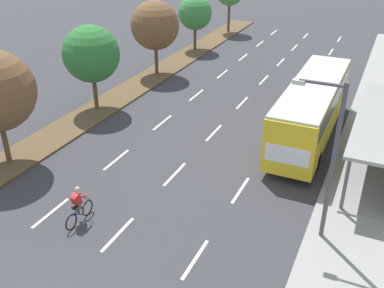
{
  "coord_description": "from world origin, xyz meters",
  "views": [
    {
      "loc": [
        8.78,
        -5.65,
        11.72
      ],
      "look_at": [
        0.38,
        12.53,
        1.2
      ],
      "focal_mm": 41.32,
      "sensor_mm": 36.0,
      "label": 1
    }
  ],
  "objects_px": {
    "cyclist": "(78,207)",
    "median_tree_fifth": "(195,13)",
    "median_tree_fourth": "(155,25)",
    "bus": "(312,105)",
    "streetlight": "(330,153)",
    "median_tree_third": "(91,54)"
  },
  "relations": [
    {
      "from": "cyclist",
      "to": "median_tree_fifth",
      "type": "xyz_separation_m",
      "value": [
        -6.56,
        26.23,
        2.71
      ]
    },
    {
      "from": "bus",
      "to": "streetlight",
      "type": "bearing_deg",
      "value": -76.25
    },
    {
      "from": "median_tree_third",
      "to": "median_tree_fourth",
      "type": "distance_m",
      "value": 7.94
    },
    {
      "from": "cyclist",
      "to": "median_tree_fifth",
      "type": "height_order",
      "value": "median_tree_fifth"
    },
    {
      "from": "median_tree_fourth",
      "to": "median_tree_fifth",
      "type": "bearing_deg",
      "value": 91.52
    },
    {
      "from": "median_tree_third",
      "to": "bus",
      "type": "bearing_deg",
      "value": 7.29
    },
    {
      "from": "cyclist",
      "to": "median_tree_fourth",
      "type": "distance_m",
      "value": 19.62
    },
    {
      "from": "median_tree_third",
      "to": "median_tree_fourth",
      "type": "height_order",
      "value": "median_tree_fourth"
    },
    {
      "from": "bus",
      "to": "cyclist",
      "type": "xyz_separation_m",
      "value": [
        -7.17,
        -12.11,
        -1.28
      ]
    },
    {
      "from": "median_tree_fourth",
      "to": "median_tree_fifth",
      "type": "xyz_separation_m",
      "value": [
        -0.21,
        7.94,
        -0.49
      ]
    },
    {
      "from": "streetlight",
      "to": "bus",
      "type": "bearing_deg",
      "value": 103.75
    },
    {
      "from": "bus",
      "to": "median_tree_third",
      "type": "xyz_separation_m",
      "value": [
        -13.71,
        -1.75,
        1.73
      ]
    },
    {
      "from": "cyclist",
      "to": "streetlight",
      "type": "relative_size",
      "value": 0.28
    },
    {
      "from": "bus",
      "to": "streetlight",
      "type": "distance_m",
      "value": 9.3
    },
    {
      "from": "median_tree_fourth",
      "to": "median_tree_third",
      "type": "bearing_deg",
      "value": -91.45
    },
    {
      "from": "streetlight",
      "to": "median_tree_third",
      "type": "bearing_deg",
      "value": 155.9
    },
    {
      "from": "median_tree_fifth",
      "to": "median_tree_third",
      "type": "bearing_deg",
      "value": -89.96
    },
    {
      "from": "median_tree_third",
      "to": "streetlight",
      "type": "height_order",
      "value": "streetlight"
    },
    {
      "from": "median_tree_fourth",
      "to": "bus",
      "type": "bearing_deg",
      "value": -24.59
    },
    {
      "from": "cyclist",
      "to": "median_tree_third",
      "type": "xyz_separation_m",
      "value": [
        -6.54,
        10.35,
        3.01
      ]
    },
    {
      "from": "streetlight",
      "to": "median_tree_fifth",
      "type": "bearing_deg",
      "value": 124.66
    },
    {
      "from": "median_tree_fifth",
      "to": "streetlight",
      "type": "height_order",
      "value": "streetlight"
    }
  ]
}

